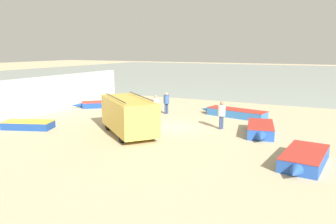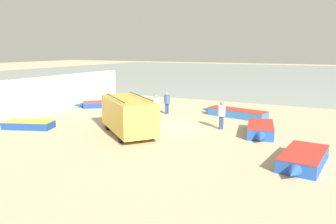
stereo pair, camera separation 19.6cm
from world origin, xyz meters
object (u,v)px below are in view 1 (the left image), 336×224
at_px(fishing_rowboat_0, 105,104).
at_px(fisherman_0, 222,113).
at_px(fishing_rowboat_3, 26,125).
at_px(fisherman_2, 166,101).
at_px(parked_van, 128,115).
at_px(fishing_rowboat_1, 234,113).
at_px(fisherman_1, 156,104).
at_px(fishing_rowboat_2, 260,130).
at_px(fishing_rowboat_4, 304,159).

xyz_separation_m(fishing_rowboat_0, fisherman_0, (11.47, -3.38, 0.80)).
relative_size(fishing_rowboat_0, fishing_rowboat_3, 1.19).
distance_m(fishing_rowboat_3, fisherman_2, 10.10).
distance_m(parked_van, fishing_rowboat_1, 8.92).
height_order(fishing_rowboat_3, fisherman_2, fisherman_2).
distance_m(fisherman_0, fisherman_1, 5.71).
bearing_deg(fishing_rowboat_1, parked_van, 73.85).
distance_m(fishing_rowboat_1, fishing_rowboat_3, 14.39).
bearing_deg(fishing_rowboat_2, fishing_rowboat_0, -116.13).
relative_size(fishing_rowboat_4, fisherman_0, 2.36).
height_order(parked_van, fishing_rowboat_2, parked_van).
height_order(fishing_rowboat_4, fisherman_1, fisherman_1).
distance_m(fishing_rowboat_2, fisherman_1, 8.24).
bearing_deg(fishing_rowboat_1, fisherman_0, 106.34).
bearing_deg(fishing_rowboat_0, fishing_rowboat_1, 144.29).
relative_size(fishing_rowboat_0, fisherman_0, 2.56).
relative_size(parked_van, fishing_rowboat_0, 1.15).
height_order(parked_van, fisherman_2, parked_van).
relative_size(fishing_rowboat_4, fisherman_1, 2.50).
bearing_deg(fishing_rowboat_3, fishing_rowboat_1, -158.90).
distance_m(fishing_rowboat_4, fisherman_0, 7.07).
distance_m(fishing_rowboat_2, fisherman_2, 8.47).
xyz_separation_m(fishing_rowboat_1, fisherman_2, (-5.03, -1.23, 0.71)).
bearing_deg(fishing_rowboat_1, fishing_rowboat_3, 53.86).
xyz_separation_m(fishing_rowboat_2, fisherman_2, (-7.78, 3.30, 0.68)).
distance_m(fishing_rowboat_2, fishing_rowboat_4, 5.14).
relative_size(parked_van, fisherman_1, 3.12).
height_order(parked_van, fishing_rowboat_3, parked_van).
distance_m(fishing_rowboat_0, fisherman_0, 11.98).
relative_size(fishing_rowboat_4, fisherman_2, 2.47).
height_order(fishing_rowboat_0, fisherman_1, fisherman_1).
bearing_deg(fishing_rowboat_2, fisherman_1, -114.51).
xyz_separation_m(parked_van, fisherman_2, (-0.74, 6.54, -0.17)).
distance_m(fishing_rowboat_0, fishing_rowboat_1, 11.24).
distance_m(parked_van, fishing_rowboat_3, 6.83).
bearing_deg(fishing_rowboat_2, fishing_rowboat_3, -81.13).
bearing_deg(fisherman_2, fishing_rowboat_1, -137.07).
bearing_deg(fishing_rowboat_1, fishing_rowboat_0, 16.71).
height_order(fishing_rowboat_0, fisherman_0, fisherman_0).
bearing_deg(fishing_rowboat_2, parked_van, -76.33).
bearing_deg(fisherman_0, fishing_rowboat_2, -167.38).
xyz_separation_m(parked_van, fishing_rowboat_4, (9.70, -1.16, -0.87)).
bearing_deg(fishing_rowboat_3, fishing_rowboat_2, 179.93).
xyz_separation_m(parked_van, fishing_rowboat_3, (-6.55, -1.68, -0.93)).
xyz_separation_m(fishing_rowboat_1, fishing_rowboat_4, (5.41, -8.93, 0.01)).
relative_size(fishing_rowboat_0, fisherman_1, 2.71).
bearing_deg(fisherman_0, fishing_rowboat_1, -65.12).
height_order(fishing_rowboat_4, fisherman_2, fisherman_2).
height_order(parked_van, fishing_rowboat_1, parked_van).
bearing_deg(parked_van, fisherman_1, -39.72).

